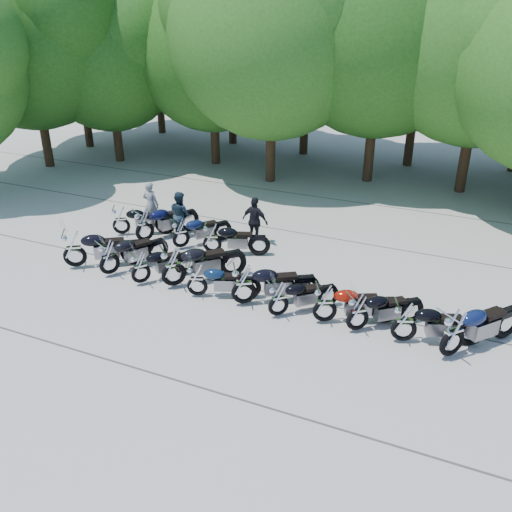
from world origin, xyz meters
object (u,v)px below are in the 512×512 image
at_px(motorcycle_11, 121,220).
at_px(motorcycle_13, 181,232).
at_px(motorcycle_0, 74,248).
at_px(motorcycle_6, 279,298).
at_px(motorcycle_4, 197,279).
at_px(motorcycle_10, 454,332).
at_px(motorcycle_12, 144,224).
at_px(rider_0, 151,204).
at_px(motorcycle_5, 244,284).
at_px(rider_2, 255,221).
at_px(motorcycle_14, 212,237).
at_px(motorcycle_7, 325,303).
at_px(motorcycle_2, 140,267).
at_px(rider_1, 180,214).
at_px(motorcycle_1, 109,256).
at_px(motorcycle_8, 358,311).
at_px(motorcycle_9, 405,321).
at_px(motorcycle_3, 173,265).

distance_m(motorcycle_11, motorcycle_13, 2.53).
bearing_deg(motorcycle_0, motorcycle_6, -124.54).
relative_size(motorcycle_4, motorcycle_10, 0.80).
height_order(motorcycle_12, rider_0, rider_0).
relative_size(motorcycle_5, rider_2, 1.42).
bearing_deg(motorcycle_14, rider_0, 48.55).
bearing_deg(motorcycle_7, rider_0, 38.52).
bearing_deg(motorcycle_0, motorcycle_2, -124.65).
xyz_separation_m(motorcycle_0, rider_1, (1.70, 3.53, 0.12)).
bearing_deg(motorcycle_11, motorcycle_12, -128.15).
distance_m(motorcycle_4, rider_2, 4.03).
bearing_deg(motorcycle_14, motorcycle_7, -138.96).
relative_size(motorcycle_13, rider_1, 1.28).
bearing_deg(motorcycle_11, rider_2, -104.23).
relative_size(motorcycle_1, motorcycle_7, 1.03).
bearing_deg(motorcycle_0, motorcycle_8, -123.36).
distance_m(motorcycle_6, motorcycle_14, 4.41).
xyz_separation_m(motorcycle_7, motorcycle_13, (-5.83, 2.52, -0.03)).
bearing_deg(rider_0, motorcycle_1, 103.88).
relative_size(motorcycle_13, rider_0, 1.23).
distance_m(motorcycle_9, motorcycle_13, 8.28).
height_order(motorcycle_9, motorcycle_13, motorcycle_9).
relative_size(motorcycle_8, rider_2, 1.26).
relative_size(motorcycle_0, motorcycle_12, 1.03).
bearing_deg(motorcycle_0, motorcycle_3, -120.75).
distance_m(motorcycle_6, motorcycle_8, 2.10).
relative_size(motorcycle_3, motorcycle_9, 1.16).
bearing_deg(motorcycle_2, motorcycle_7, -143.81).
relative_size(motorcycle_3, motorcycle_7, 1.16).
height_order(motorcycle_5, rider_1, rider_1).
relative_size(motorcycle_3, motorcycle_13, 1.21).
bearing_deg(motorcycle_14, motorcycle_1, 120.50).
bearing_deg(rider_1, motorcycle_2, 122.73).
xyz_separation_m(motorcycle_1, rider_1, (0.42, 3.48, 0.18)).
relative_size(motorcycle_3, motorcycle_11, 1.19).
bearing_deg(rider_1, motorcycle_4, 147.31).
bearing_deg(motorcycle_6, rider_2, -13.30).
bearing_deg(rider_0, motorcycle_2, 118.35).
bearing_deg(motorcycle_0, motorcycle_14, -85.89).
distance_m(motorcycle_3, motorcycle_5, 2.30).
distance_m(motorcycle_1, rider_0, 4.00).
height_order(motorcycle_7, motorcycle_11, motorcycle_7).
xyz_separation_m(motorcycle_6, motorcycle_7, (1.22, 0.20, 0.05)).
bearing_deg(rider_0, motorcycle_14, 157.45).
bearing_deg(motorcycle_7, motorcycle_6, 73.51).
distance_m(motorcycle_7, rider_2, 5.37).
bearing_deg(motorcycle_8, motorcycle_5, 49.63).
xyz_separation_m(motorcycle_4, rider_2, (0.01, 4.02, 0.27)).
bearing_deg(motorcycle_6, motorcycle_11, 23.71).
distance_m(motorcycle_2, motorcycle_8, 6.48).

